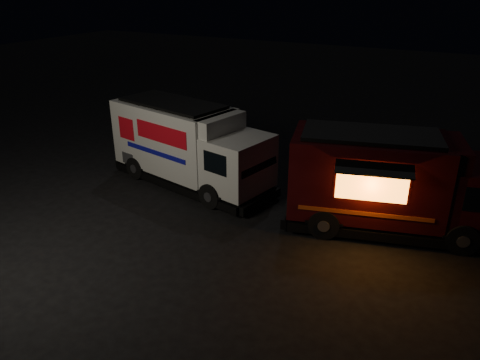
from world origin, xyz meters
The scene contains 3 objects.
ground centered at (0.00, 0.00, 0.00)m, with size 80.00×80.00×0.00m, color black.
white_truck centered at (-2.17, 3.30, 1.40)m, with size 6.18×2.11×2.80m, color silver, non-canonical shape.
red_truck centered at (4.60, 3.37, 1.42)m, with size 6.09×2.24×2.83m, color #32090C, non-canonical shape.
Camera 1 is at (6.37, -9.14, 6.72)m, focal length 35.00 mm.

